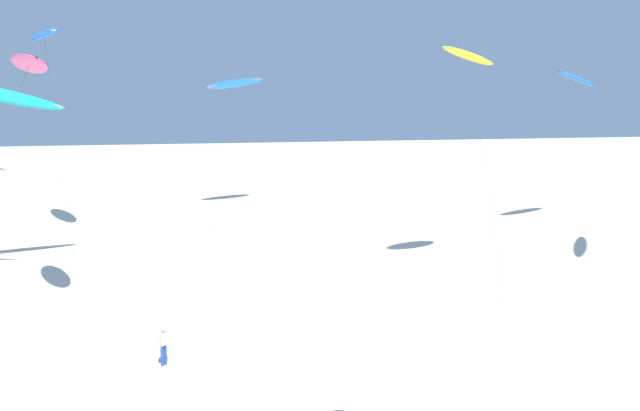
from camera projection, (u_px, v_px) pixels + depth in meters
flying_kite_1 at (44, 34)px, 51.26m from camera, size 4.35×10.88×15.87m
flying_kite_2 at (577, 79)px, 55.53m from camera, size 6.29×10.30×12.93m
flying_kite_3 at (235, 83)px, 64.43m from camera, size 6.01×11.39×12.62m
flying_kite_5 at (469, 56)px, 40.66m from camera, size 4.62×8.23×13.91m
flying_kite_6 at (29, 64)px, 32.81m from camera, size 5.60×10.69×12.91m
person_foreground_walker at (163, 344)px, 27.80m from camera, size 0.37×0.40×1.62m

